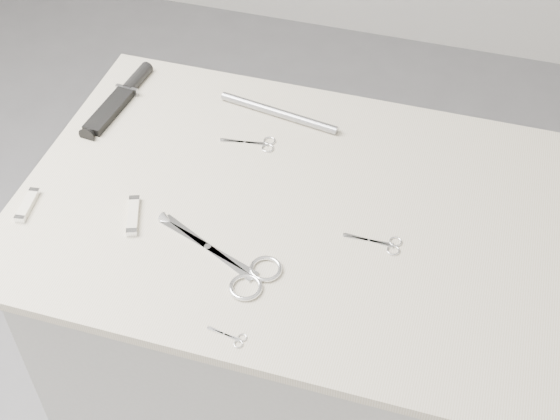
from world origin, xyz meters
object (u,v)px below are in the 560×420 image
(sheathed_knife, at_px, (122,95))
(pocket_knife_b, at_px, (133,215))
(plinth, at_px, (290,351))
(metal_rail, at_px, (279,113))
(embroidery_scissors_a, at_px, (382,243))
(tiny_scissors, at_px, (231,337))
(large_shears, at_px, (238,267))
(embroidery_scissors_b, at_px, (257,144))
(pocket_knife_a, at_px, (28,205))

(sheathed_knife, height_order, pocket_knife_b, sheathed_knife)
(plinth, relative_size, sheathed_knife, 3.77)
(metal_rail, bearing_deg, embroidery_scissors_a, -46.25)
(plinth, bearing_deg, metal_rail, 112.19)
(plinth, distance_m, tiny_scissors, 0.56)
(large_shears, bearing_deg, metal_rail, 120.08)
(large_shears, xyz_separation_m, embroidery_scissors_a, (0.22, 0.12, -0.00))
(embroidery_scissors_b, height_order, pocket_knife_b, pocket_knife_b)
(plinth, relative_size, tiny_scissors, 13.68)
(embroidery_scissors_b, bearing_deg, sheathed_knife, 161.40)
(embroidery_scissors_b, relative_size, pocket_knife_a, 1.33)
(sheathed_knife, bearing_deg, large_shears, -128.85)
(pocket_knife_b, bearing_deg, metal_rail, -45.91)
(sheathed_knife, distance_m, metal_rail, 0.33)
(sheathed_knife, bearing_deg, plinth, -109.88)
(pocket_knife_b, bearing_deg, pocket_knife_a, 78.43)
(pocket_knife_a, bearing_deg, embroidery_scissors_b, -58.47)
(metal_rail, bearing_deg, pocket_knife_b, -115.52)
(pocket_knife_a, height_order, pocket_knife_b, pocket_knife_b)
(plinth, height_order, tiny_scissors, tiny_scissors)
(plinth, height_order, large_shears, large_shears)
(pocket_knife_a, relative_size, pocket_knife_b, 0.87)
(tiny_scissors, height_order, pocket_knife_a, pocket_knife_a)
(large_shears, height_order, pocket_knife_b, pocket_knife_b)
(plinth, distance_m, embroidery_scissors_b, 0.51)
(embroidery_scissors_b, distance_m, pocket_knife_b, 0.30)
(embroidery_scissors_a, height_order, tiny_scissors, same)
(pocket_knife_a, xyz_separation_m, pocket_knife_b, (0.19, 0.03, 0.00))
(large_shears, xyz_separation_m, embroidery_scissors_b, (-0.07, 0.31, -0.00))
(embroidery_scissors_a, height_order, pocket_knife_a, pocket_knife_a)
(tiny_scissors, relative_size, sheathed_knife, 0.28)
(sheathed_knife, height_order, metal_rail, sheathed_knife)
(large_shears, xyz_separation_m, pocket_knife_a, (-0.41, 0.03, 0.00))
(sheathed_knife, bearing_deg, tiny_scissors, -135.33)
(sheathed_knife, relative_size, pocket_knife_b, 2.55)
(embroidery_scissors_b, bearing_deg, metal_rail, 72.63)
(embroidery_scissors_b, height_order, tiny_scissors, same)
(tiny_scissors, xyz_separation_m, sheathed_knife, (-0.42, 0.51, 0.01))
(tiny_scissors, bearing_deg, pocket_knife_b, 151.58)
(embroidery_scissors_a, relative_size, metal_rail, 0.39)
(plinth, xyz_separation_m, metal_rail, (-0.10, 0.24, 0.48))
(tiny_scissors, relative_size, pocket_knife_b, 0.70)
(tiny_scissors, xyz_separation_m, metal_rail, (-0.09, 0.54, 0.01))
(large_shears, distance_m, pocket_knife_a, 0.41)
(pocket_knife_b, bearing_deg, tiny_scissors, -147.96)
(pocket_knife_b, bearing_deg, plinth, -87.60)
(tiny_scissors, bearing_deg, embroidery_scissors_b, 111.83)
(pocket_knife_a, bearing_deg, tiny_scissors, -118.03)
(sheathed_knife, distance_m, pocket_knife_b, 0.35)
(pocket_knife_a, distance_m, pocket_knife_b, 0.20)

